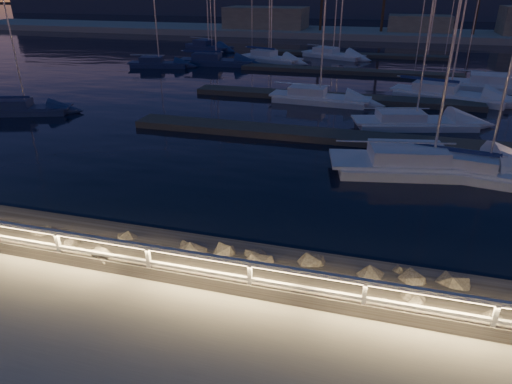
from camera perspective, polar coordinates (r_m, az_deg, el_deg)
ground at (r=12.99m, az=-5.09°, el=-11.87°), size 400.00×400.00×0.00m
harbor_water at (r=42.00m, az=10.43°, el=12.34°), size 400.00×440.00×0.60m
guard_rail at (r=12.57m, az=-5.52°, el=-8.97°), size 44.11×0.12×1.06m
floating_docks at (r=43.14m, az=10.68°, el=13.41°), size 22.00×36.00×0.40m
far_shore at (r=84.16m, az=13.84°, el=18.94°), size 160.00×14.00×5.20m
sailboat_a at (r=36.03m, az=-27.02°, el=9.31°), size 6.15×3.60×10.19m
sailboat_c at (r=23.59m, az=26.40°, el=2.41°), size 7.65×3.33×12.57m
sailboat_d at (r=23.39m, az=20.56°, el=3.42°), size 9.99×4.66×16.30m
sailboat_e at (r=52.33m, az=-12.18°, el=15.45°), size 6.72×3.19×11.10m
sailboat_f at (r=35.69m, az=7.65°, el=11.69°), size 7.66×2.80×12.81m
sailboat_g at (r=39.30m, az=22.69°, el=11.27°), size 9.10×4.98×14.89m
sailboat_h at (r=30.70m, az=18.93°, el=8.39°), size 8.05×4.22×13.12m
sailboat_i at (r=55.09m, az=1.70°, el=16.45°), size 7.77×4.47×12.86m
sailboat_j at (r=52.87m, az=-5.23°, el=16.02°), size 8.52×3.27×14.17m
sailboat_k at (r=58.86m, az=9.42°, el=16.65°), size 8.11×5.21×13.43m
sailboat_l at (r=44.73m, az=28.67°, el=11.63°), size 10.15×4.15×16.68m
sailboat_m at (r=65.72m, az=-6.04°, el=17.67°), size 7.71×5.00×12.90m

